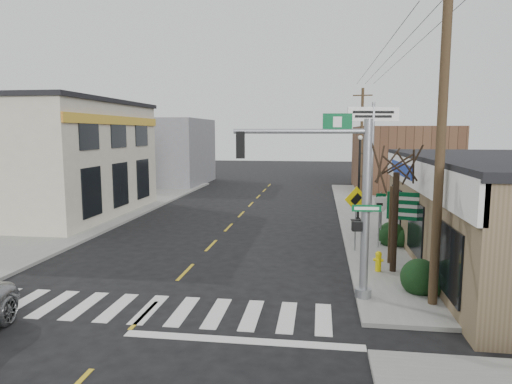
# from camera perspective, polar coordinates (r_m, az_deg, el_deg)

# --- Properties ---
(ground) EXTENTS (140.00, 140.00, 0.00)m
(ground) POSITION_cam_1_polar(r_m,az_deg,el_deg) (13.66, -13.80, -14.68)
(ground) COLOR black
(ground) RESTS_ON ground
(sidewalk_right) EXTENTS (6.00, 38.00, 0.13)m
(sidewalk_right) POSITION_cam_1_polar(r_m,az_deg,el_deg) (25.56, 17.27, -4.23)
(sidewalk_right) COLOR gray
(sidewalk_right) RESTS_ON ground
(sidewalk_left) EXTENTS (6.00, 38.00, 0.13)m
(sidewalk_left) POSITION_cam_1_polar(r_m,az_deg,el_deg) (28.76, -20.93, -3.11)
(sidewalk_left) COLOR gray
(sidewalk_left) RESTS_ON ground
(center_line) EXTENTS (0.12, 56.00, 0.01)m
(center_line) POSITION_cam_1_polar(r_m,az_deg,el_deg) (20.92, -5.63, -6.66)
(center_line) COLOR gold
(center_line) RESTS_ON ground
(crosswalk) EXTENTS (11.00, 2.20, 0.01)m
(crosswalk) POSITION_cam_1_polar(r_m,az_deg,el_deg) (14.00, -13.18, -14.08)
(crosswalk) COLOR silver
(crosswalk) RESTS_ON ground
(left_building) EXTENTS (12.00, 12.00, 6.80)m
(left_building) POSITION_cam_1_polar(r_m,az_deg,el_deg) (31.33, -26.76, 3.57)
(left_building) COLOR beige
(left_building) RESTS_ON ground
(bldg_distant_right) EXTENTS (8.00, 10.00, 5.60)m
(bldg_distant_right) POSITION_cam_1_polar(r_m,az_deg,el_deg) (42.39, 17.77, 4.01)
(bldg_distant_right) COLOR brown
(bldg_distant_right) RESTS_ON ground
(bldg_distant_left) EXTENTS (9.00, 10.00, 6.40)m
(bldg_distant_left) POSITION_cam_1_polar(r_m,az_deg,el_deg) (46.53, -11.95, 4.97)
(bldg_distant_left) COLOR slate
(bldg_distant_left) RESTS_ON ground
(traffic_signal_pole) EXTENTS (4.35, 0.37, 5.52)m
(traffic_signal_pole) POSITION_cam_1_polar(r_m,az_deg,el_deg) (13.78, 10.92, 0.34)
(traffic_signal_pole) COLOR gray
(traffic_signal_pole) RESTS_ON sidewalk_right
(guide_sign) EXTENTS (1.69, 0.14, 2.95)m
(guide_sign) POSITION_cam_1_polar(r_m,az_deg,el_deg) (18.08, 18.64, -2.70)
(guide_sign) COLOR #473521
(guide_sign) RESTS_ON sidewalk_right
(fire_hydrant) EXTENTS (0.23, 0.23, 0.74)m
(fire_hydrant) POSITION_cam_1_polar(r_m,az_deg,el_deg) (17.14, 15.05, -8.25)
(fire_hydrant) COLOR yellow
(fire_hydrant) RESTS_ON sidewalk_right
(ped_crossing_sign) EXTENTS (1.06, 0.08, 2.73)m
(ped_crossing_sign) POSITION_cam_1_polar(r_m,az_deg,el_deg) (19.52, 12.39, -1.84)
(ped_crossing_sign) COLOR gray
(ped_crossing_sign) RESTS_ON sidewalk_right
(lamp_post) EXTENTS (0.63, 0.49, 4.81)m
(lamp_post) POSITION_cam_1_polar(r_m,az_deg,el_deg) (25.59, 12.91, 2.41)
(lamp_post) COLOR black
(lamp_post) RESTS_ON sidewalk_right
(dance_center_sign) EXTENTS (3.20, 0.20, 6.79)m
(dance_center_sign) POSITION_cam_1_polar(r_m,az_deg,el_deg) (29.02, 14.39, 7.52)
(dance_center_sign) COLOR gray
(dance_center_sign) RESTS_ON sidewalk_right
(bare_tree) EXTENTS (2.68, 2.68, 5.36)m
(bare_tree) POSITION_cam_1_polar(r_m,az_deg,el_deg) (16.70, 17.25, 4.55)
(bare_tree) COLOR black
(bare_tree) RESTS_ON sidewalk_right
(shrub_front) EXTENTS (1.19, 1.19, 0.90)m
(shrub_front) POSITION_cam_1_polar(r_m,az_deg,el_deg) (15.41, 19.79, -10.05)
(shrub_front) COLOR black
(shrub_front) RESTS_ON sidewalk_right
(shrub_back) EXTENTS (1.17, 1.17, 0.88)m
(shrub_back) POSITION_cam_1_polar(r_m,az_deg,el_deg) (21.22, 16.53, -5.17)
(shrub_back) COLOR black
(shrub_back) RESTS_ON sidewalk_right
(utility_pole_near) EXTENTS (1.75, 0.26, 10.07)m
(utility_pole_near) POSITION_cam_1_polar(r_m,az_deg,el_deg) (13.80, 22.19, 7.73)
(utility_pole_near) COLOR #4F4121
(utility_pole_near) RESTS_ON sidewalk_right
(utility_pole_far) EXTENTS (1.43, 0.21, 8.21)m
(utility_pole_far) POSITION_cam_1_polar(r_m,az_deg,el_deg) (35.16, 13.03, 6.05)
(utility_pole_far) COLOR #47381C
(utility_pole_far) RESTS_ON sidewalk_right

